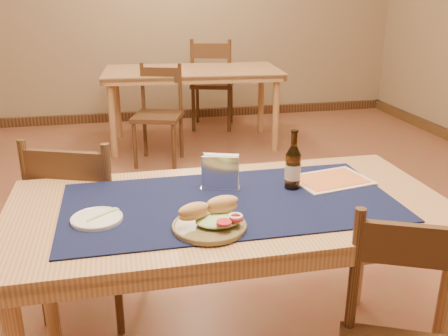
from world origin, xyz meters
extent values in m
cube|color=brown|center=(0.00, 0.00, -0.01)|extent=(6.00, 7.00, 0.02)
cylinder|color=tan|center=(0.72, -1.12, 0.35)|extent=(0.06, 0.06, 0.71)
cylinder|color=tan|center=(-0.72, -0.48, 0.35)|extent=(0.06, 0.06, 0.71)
cylinder|color=tan|center=(0.72, -0.48, 0.35)|extent=(0.06, 0.06, 0.71)
cube|color=tan|center=(0.00, -0.80, 0.73)|extent=(1.60, 0.80, 0.04)
cube|color=#10143C|center=(0.00, -0.80, 0.75)|extent=(1.20, 0.60, 0.01)
cube|color=#4F361C|center=(0.00, 3.47, 0.05)|extent=(6.00, 0.06, 0.10)
cylinder|color=tan|center=(-0.43, 2.11, 0.35)|extent=(0.06, 0.06, 0.71)
cylinder|color=tan|center=(1.09, 1.99, 0.35)|extent=(0.06, 0.06, 0.71)
cylinder|color=tan|center=(-0.38, 2.79, 0.35)|extent=(0.06, 0.06, 0.71)
cylinder|color=tan|center=(1.14, 2.67, 0.35)|extent=(0.06, 0.06, 0.71)
cube|color=tan|center=(0.36, 2.39, 0.73)|extent=(1.74, 0.97, 0.04)
cylinder|color=#4F361C|center=(-0.30, -0.14, 0.22)|extent=(0.04, 0.04, 0.45)
cylinder|color=#4F361C|center=(-0.63, -0.01, 0.22)|extent=(0.04, 0.04, 0.45)
cylinder|color=#4F361C|center=(-0.43, -0.47, 0.22)|extent=(0.04, 0.04, 0.45)
cylinder|color=#4F361C|center=(-0.77, -0.34, 0.22)|extent=(0.04, 0.04, 0.45)
cube|color=#4F361C|center=(-0.53, -0.24, 0.45)|extent=(0.55, 0.55, 0.04)
cube|color=#4F361C|center=(-0.60, -0.42, 0.80)|extent=(0.34, 0.16, 0.14)
cylinder|color=#4F361C|center=(-0.44, -0.48, 0.68)|extent=(0.04, 0.04, 0.46)
cylinder|color=#4F361C|center=(-0.77, -0.35, 0.68)|extent=(0.04, 0.04, 0.46)
cube|color=#4F361C|center=(0.47, -1.26, 0.76)|extent=(0.32, 0.17, 0.13)
cylinder|color=#4F361C|center=(0.31, -1.19, 0.65)|extent=(0.03, 0.03, 0.44)
cylinder|color=#4F361C|center=(-0.25, 1.76, 0.21)|extent=(0.03, 0.03, 0.43)
cylinder|color=#4F361C|center=(0.07, 1.65, 0.21)|extent=(0.03, 0.03, 0.43)
cylinder|color=#4F361C|center=(-0.15, 2.08, 0.21)|extent=(0.03, 0.03, 0.43)
cylinder|color=#4F361C|center=(0.18, 1.97, 0.21)|extent=(0.03, 0.03, 0.43)
cube|color=#4F361C|center=(-0.04, 1.87, 0.43)|extent=(0.51, 0.51, 0.04)
cube|color=#4F361C|center=(0.02, 2.04, 0.76)|extent=(0.33, 0.14, 0.13)
cylinder|color=#4F361C|center=(-0.14, 2.09, 0.65)|extent=(0.03, 0.03, 0.44)
cylinder|color=#4F361C|center=(0.18, 1.98, 0.65)|extent=(0.03, 0.03, 0.44)
cylinder|color=#4F361C|center=(0.91, 3.12, 0.25)|extent=(0.04, 0.04, 0.49)
cylinder|color=#4F361C|center=(0.54, 3.23, 0.25)|extent=(0.04, 0.04, 0.49)
cylinder|color=#4F361C|center=(0.81, 2.75, 0.25)|extent=(0.04, 0.04, 0.49)
cylinder|color=#4F361C|center=(0.43, 2.85, 0.25)|extent=(0.04, 0.04, 0.49)
cube|color=#4F361C|center=(0.67, 2.99, 0.49)|extent=(0.57, 0.57, 0.04)
cube|color=#4F361C|center=(0.62, 2.79, 0.87)|extent=(0.39, 0.14, 0.15)
cylinder|color=#4F361C|center=(0.80, 2.74, 0.74)|extent=(0.04, 0.04, 0.50)
cylinder|color=#4F361C|center=(0.43, 2.84, 0.74)|extent=(0.04, 0.04, 0.50)
cylinder|color=brown|center=(-0.11, -1.00, 0.76)|extent=(0.24, 0.24, 0.01)
torus|color=brown|center=(-0.11, -1.00, 0.77)|extent=(0.24, 0.24, 0.01)
ellipsoid|color=#B2CD8C|center=(-0.09, -1.00, 0.78)|extent=(0.15, 0.12, 0.03)
ellipsoid|color=tan|center=(-0.16, -0.99, 0.82)|extent=(0.11, 0.08, 0.06)
ellipsoid|color=tan|center=(-0.06, -0.96, 0.82)|extent=(0.11, 0.06, 0.06)
cylinder|color=red|center=(-0.08, -1.05, 0.80)|extent=(0.05, 0.05, 0.01)
cylinder|color=red|center=(-0.03, -1.03, 0.80)|extent=(0.05, 0.05, 0.01)
torus|color=white|center=(-0.03, -1.03, 0.81)|extent=(0.05, 0.05, 0.01)
cylinder|color=silver|center=(-0.47, -0.86, 0.76)|extent=(0.17, 0.17, 0.01)
torus|color=silver|center=(-0.47, -0.86, 0.77)|extent=(0.17, 0.17, 0.01)
cube|color=#8EC76D|center=(-0.46, -0.86, 0.77)|extent=(0.08, 0.07, 0.00)
cube|color=#8EC76D|center=(-0.41, -0.81, 0.77)|extent=(0.04, 0.04, 0.00)
cylinder|color=#40260B|center=(0.27, -0.72, 0.82)|extent=(0.06, 0.06, 0.14)
cone|color=#40260B|center=(0.27, -0.72, 0.91)|extent=(0.06, 0.06, 0.04)
cylinder|color=#40260B|center=(0.27, -0.72, 0.95)|extent=(0.02, 0.02, 0.05)
cylinder|color=#40260B|center=(0.27, -0.72, 0.99)|extent=(0.03, 0.03, 0.01)
cylinder|color=beige|center=(0.27, -0.72, 0.82)|extent=(0.06, 0.06, 0.06)
cube|color=silver|center=(-0.01, -0.66, 0.76)|extent=(0.16, 0.10, 0.00)
cube|color=silver|center=(-0.01, -0.69, 0.83)|extent=(0.13, 0.05, 0.13)
cube|color=silver|center=(0.00, -0.64, 0.83)|extent=(0.13, 0.05, 0.13)
cube|color=white|center=(-0.01, -0.66, 0.82)|extent=(0.14, 0.08, 0.12)
cube|color=teal|center=(-0.01, -0.68, 0.83)|extent=(0.09, 0.03, 0.04)
cube|color=beige|center=(0.45, -0.68, 0.76)|extent=(0.34, 0.27, 0.00)
cube|color=#D56E37|center=(0.45, -0.68, 0.76)|extent=(0.29, 0.23, 0.00)
camera|label=1|loc=(-0.38, -2.43, 1.49)|focal=40.00mm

